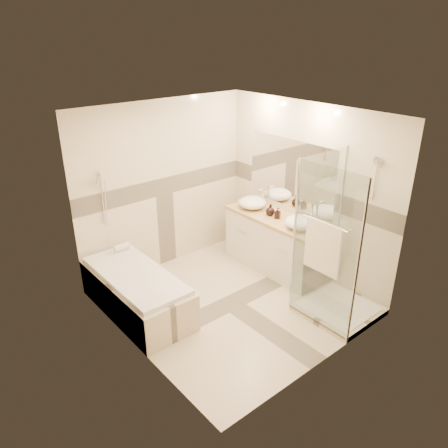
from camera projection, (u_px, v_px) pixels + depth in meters
room at (234, 216)px, 5.37m from camera, size 2.82×3.02×2.52m
bathtub at (137, 290)px, 5.58m from camera, size 0.75×1.70×0.56m
vanity at (274, 243)px, 6.54m from camera, size 0.58×1.62×0.85m
shower_enclosure at (331, 279)px, 5.45m from camera, size 0.96×0.93×2.04m
vessel_sink_near at (252, 203)px, 6.65m from camera, size 0.43×0.43×0.17m
vessel_sink_far at (300, 222)px, 5.98m from camera, size 0.43×0.43×0.17m
faucet_near at (263, 195)px, 6.75m from camera, size 0.11×0.03×0.27m
faucet_far at (311, 212)px, 6.07m from camera, size 0.12×0.03×0.30m
amenity_bottle_a at (278, 213)px, 6.28m from camera, size 0.10×0.10×0.16m
amenity_bottle_b at (270, 210)px, 6.39m from camera, size 0.14×0.14×0.17m
folded_towels at (246, 203)px, 6.77m from camera, size 0.16×0.23×0.07m
rolled_towel at (122, 247)px, 6.01m from camera, size 0.22×0.10×0.10m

